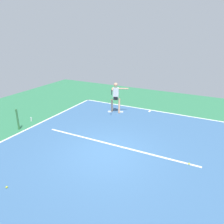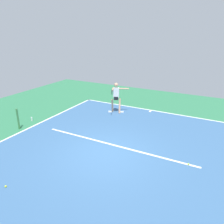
{
  "view_description": "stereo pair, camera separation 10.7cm",
  "coord_description": "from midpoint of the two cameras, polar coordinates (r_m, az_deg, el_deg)",
  "views": [
    {
      "loc": [
        -3.67,
        6.64,
        4.63
      ],
      "look_at": [
        0.88,
        -2.18,
        0.9
      ],
      "focal_mm": 34.89,
      "sensor_mm": 36.0,
      "label": 1
    },
    {
      "loc": [
        -3.76,
        6.59,
        4.63
      ],
      "look_at": [
        0.88,
        -2.18,
        0.9
      ],
      "focal_mm": 34.89,
      "sensor_mm": 36.0,
      "label": 2
    }
  ],
  "objects": [
    {
      "name": "tennis_ball_near_service_line",
      "position": [
        8.68,
        19.75,
        -12.73
      ],
      "size": [
        0.07,
        0.07,
        0.07
      ],
      "primitive_type": "sphere",
      "color": "#CCE033",
      "rests_on": "ground_plane"
    },
    {
      "name": "water_bottle",
      "position": [
        12.6,
        -20.06,
        -1.74
      ],
      "size": [
        0.07,
        0.07,
        0.22
      ],
      "primitive_type": "cylinder",
      "color": "white",
      "rests_on": "ground_plane"
    },
    {
      "name": "court_line_sideline_right",
      "position": [
        11.61,
        -21.69,
        -4.45
      ],
      "size": [
        0.1,
        11.52,
        0.01
      ],
      "primitive_type": "cube",
      "color": "white",
      "rests_on": "ground_plane"
    },
    {
      "name": "tennis_player",
      "position": [
        12.74,
        1.34,
        4.29
      ],
      "size": [
        1.13,
        1.37,
        1.83
      ],
      "rotation": [
        0.0,
        0.0,
        0.4
      ],
      "color": "tan",
      "rests_on": "ground_plane"
    },
    {
      "name": "court_line_baseline_near",
      "position": [
        13.68,
        10.47,
        0.47
      ],
      "size": [
        9.36,
        0.1,
        0.01
      ],
      "primitive_type": "cube",
      "color": "white",
      "rests_on": "ground_plane"
    },
    {
      "name": "tennis_ball_far_corner",
      "position": [
        7.94,
        -25.74,
        -17.15
      ],
      "size": [
        0.07,
        0.07,
        0.07
      ],
      "primitive_type": "sphere",
      "color": "yellow",
      "rests_on": "ground_plane"
    },
    {
      "name": "court_line_service",
      "position": [
        9.45,
        1.0,
        -8.7
      ],
      "size": [
        7.02,
        0.1,
        0.01
      ],
      "primitive_type": "cube",
      "color": "white",
      "rests_on": "ground_plane"
    },
    {
      "name": "ground_plane",
      "position": [
        8.89,
        -1.22,
        -10.8
      ],
      "size": [
        21.04,
        21.04,
        0.0
      ],
      "primitive_type": "plane",
      "color": "#2D754C"
    },
    {
      "name": "net_post",
      "position": [
        11.67,
        -23.16,
        -1.69
      ],
      "size": [
        0.09,
        0.09,
        1.07
      ],
      "primitive_type": "cylinder",
      "color": "#38753D",
      "rests_on": "ground_plane"
    },
    {
      "name": "court_line_centre_mark",
      "position": [
        13.5,
        10.21,
        0.21
      ],
      "size": [
        0.1,
        0.3,
        0.01
      ],
      "primitive_type": "cube",
      "color": "white",
      "rests_on": "ground_plane"
    },
    {
      "name": "court_surface",
      "position": [
        8.89,
        -1.22,
        -10.79
      ],
      "size": [
        9.36,
        11.52,
        0.0
      ],
      "primitive_type": "cube",
      "color": "#38608E",
      "rests_on": "ground_plane"
    }
  ]
}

